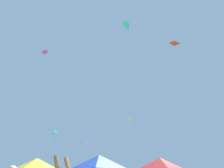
{
  "coord_description": "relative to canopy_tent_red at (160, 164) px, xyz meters",
  "views": [
    {
      "loc": [
        0.46,
        -5.19,
        1.31
      ],
      "look_at": [
        0.21,
        16.75,
        14.21
      ],
      "focal_mm": 27.81,
      "sensor_mm": 36.0,
      "label": 1
    }
  ],
  "objects": [
    {
      "name": "canopy_tent_yellow",
      "position": [
        -10.08,
        2.49,
        0.25
      ],
      "size": [
        3.18,
        3.18,
        3.4
      ],
      "color": "#9E9EA3",
      "rests_on": "ground"
    },
    {
      "name": "kite_red_diamond",
      "position": [
        8.57,
        11.35,
        22.65
      ],
      "size": [
        1.79,
        1.48,
        0.64
      ],
      "color": "red"
    },
    {
      "name": "kite_blue_delta",
      "position": [
        -7.78,
        13.0,
        4.23
      ],
      "size": [
        0.85,
        0.83,
        0.35
      ],
      "color": "blue"
    },
    {
      "name": "kite_magenta_delta",
      "position": [
        -18.73,
        15.74,
        24.38
      ],
      "size": [
        1.52,
        1.58,
        2.63
      ],
      "color": "#D6389E"
    },
    {
      "name": "canopy_tent_blue",
      "position": [
        -4.35,
        -1.56,
        -0.03
      ],
      "size": [
        2.87,
        2.87,
        3.07
      ],
      "color": "#9E9EA3",
      "rests_on": "ground"
    },
    {
      "name": "kite_cyan_box",
      "position": [
        -15.16,
        20.78,
        7.76
      ],
      "size": [
        0.81,
        1.32,
        2.85
      ],
      "color": "#2DB7CC"
    },
    {
      "name": "kite_yellow_box",
      "position": [
        -0.19,
        18.78,
        9.6
      ],
      "size": [
        0.36,
        0.53,
        1.39
      ],
      "color": "yellow"
    },
    {
      "name": "canopy_tent_red",
      "position": [
        0.0,
        0.0,
        0.0
      ],
      "size": [
        2.9,
        2.9,
        3.1
      ],
      "color": "#9E9EA3",
      "rests_on": "ground"
    },
    {
      "name": "kite_cyan_diamond",
      "position": [
        -0.9,
        8.28,
        24.18
      ],
      "size": [
        1.52,
        1.5,
        2.82
      ],
      "color": "#2DB7CC"
    }
  ]
}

